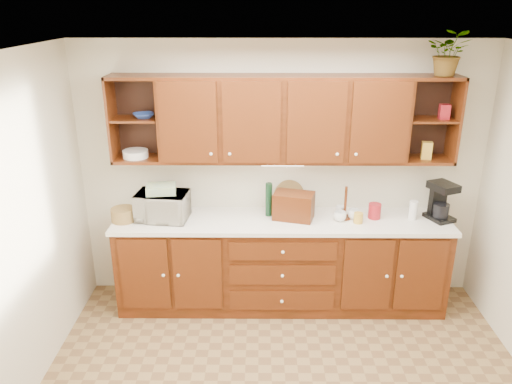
{
  "coord_description": "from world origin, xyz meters",
  "views": [
    {
      "loc": [
        -0.21,
        -2.97,
        2.9
      ],
      "look_at": [
        -0.25,
        1.15,
        1.33
      ],
      "focal_mm": 35.0,
      "sensor_mm": 36.0,
      "label": 1
    }
  ],
  "objects_px": {
    "microwave": "(162,206)",
    "potted_plant": "(449,53)",
    "bread_box": "(294,206)",
    "coffee_maker": "(441,201)"
  },
  "relations": [
    {
      "from": "microwave",
      "to": "potted_plant",
      "type": "bearing_deg",
      "value": 8.54
    },
    {
      "from": "bread_box",
      "to": "coffee_maker",
      "type": "xyz_separation_m",
      "value": [
        1.41,
        0.01,
        0.05
      ]
    },
    {
      "from": "bread_box",
      "to": "microwave",
      "type": "bearing_deg",
      "value": -163.52
    },
    {
      "from": "bread_box",
      "to": "coffee_maker",
      "type": "relative_size",
      "value": 1.01
    },
    {
      "from": "bread_box",
      "to": "potted_plant",
      "type": "xyz_separation_m",
      "value": [
        1.32,
        0.08,
        1.42
      ]
    },
    {
      "from": "coffee_maker",
      "to": "potted_plant",
      "type": "height_order",
      "value": "potted_plant"
    },
    {
      "from": "microwave",
      "to": "bread_box",
      "type": "distance_m",
      "value": 1.26
    },
    {
      "from": "bread_box",
      "to": "potted_plant",
      "type": "bearing_deg",
      "value": 18.93
    },
    {
      "from": "microwave",
      "to": "coffee_maker",
      "type": "distance_m",
      "value": 2.67
    },
    {
      "from": "bread_box",
      "to": "potted_plant",
      "type": "relative_size",
      "value": 0.94
    }
  ]
}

